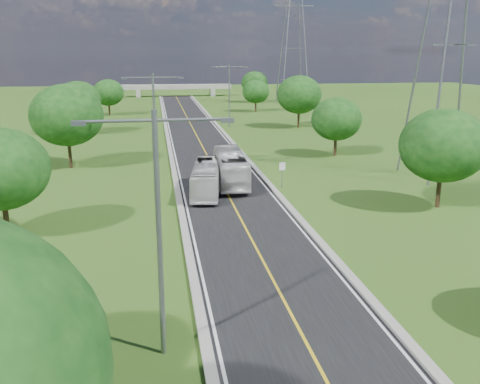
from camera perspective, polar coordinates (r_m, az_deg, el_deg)
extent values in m
plane|color=#305117|center=(69.19, -4.00, 4.76)|extent=(260.00, 260.00, 0.00)
cube|color=black|center=(75.08, -4.42, 5.57)|extent=(8.00, 150.00, 0.06)
cube|color=gray|center=(74.85, -7.67, 5.52)|extent=(0.50, 150.00, 0.22)
cube|color=gray|center=(75.53, -1.19, 5.73)|extent=(0.50, 150.00, 0.22)
cylinder|color=slate|center=(48.45, 4.51, 1.83)|extent=(0.08, 0.08, 2.40)
cube|color=white|center=(48.25, 4.53, 2.75)|extent=(0.55, 0.04, 0.70)
cube|color=gray|center=(148.34, -10.79, 10.31)|extent=(1.20, 3.00, 2.00)
cube|color=gray|center=(149.14, -2.96, 10.57)|extent=(1.20, 3.00, 2.00)
cube|color=gray|center=(148.29, -6.88, 11.08)|extent=(30.00, 3.00, 1.20)
cylinder|color=slate|center=(21.09, -8.61, -4.93)|extent=(0.22, 0.22, 10.00)
cylinder|color=slate|center=(20.07, -13.15, 7.37)|extent=(2.80, 0.12, 0.12)
cylinder|color=slate|center=(20.07, -5.09, 7.70)|extent=(2.80, 0.12, 0.12)
cube|color=slate|center=(20.21, -16.85, 7.03)|extent=(0.50, 0.25, 0.18)
cube|color=slate|center=(20.21, -1.38, 7.66)|extent=(0.50, 0.25, 0.18)
cylinder|color=slate|center=(53.34, -9.09, 7.04)|extent=(0.22, 0.22, 10.00)
cylinder|color=slate|center=(52.94, -10.84, 11.91)|extent=(2.80, 0.12, 0.12)
cylinder|color=slate|center=(52.94, -7.74, 12.04)|extent=(2.80, 0.12, 0.12)
cube|color=slate|center=(53.00, -12.27, 11.79)|extent=(0.50, 0.25, 0.18)
cube|color=slate|center=(53.00, -6.31, 12.03)|extent=(0.50, 0.25, 0.18)
cylinder|color=slate|center=(86.99, -1.15, 10.18)|extent=(0.22, 0.22, 10.00)
cylinder|color=slate|center=(86.55, -2.11, 13.20)|extent=(2.80, 0.12, 0.12)
cylinder|color=slate|center=(86.94, -0.23, 13.22)|extent=(2.80, 0.12, 0.12)
cube|color=slate|center=(86.41, -2.99, 13.15)|extent=(0.50, 0.25, 0.18)
cube|color=slate|center=(87.15, 0.64, 13.19)|extent=(0.50, 0.25, 0.18)
cube|color=slate|center=(127.34, 5.81, 19.18)|extent=(9.00, 0.25, 0.25)
cylinder|color=black|center=(38.75, -23.68, -2.51)|extent=(0.36, 0.36, 2.70)
ellipsoid|color=#103B10|center=(37.97, -24.19, 2.25)|extent=(6.30, 6.30, 5.36)
cylinder|color=black|center=(59.49, -17.69, 4.02)|extent=(0.36, 0.36, 3.24)
ellipsoid|color=#103B10|center=(58.92, -18.00, 7.80)|extent=(7.56, 7.56, 6.43)
cylinder|color=black|center=(83.29, -16.73, 6.89)|extent=(0.36, 0.36, 2.88)
ellipsoid|color=#103B10|center=(82.91, -16.91, 9.30)|extent=(6.72, 6.72, 5.71)
cylinder|color=black|center=(106.76, -13.77, 8.62)|extent=(0.36, 0.36, 2.52)
ellipsoid|color=#103B10|center=(106.49, -13.87, 10.26)|extent=(5.88, 5.88, 5.00)
cylinder|color=black|center=(45.06, 20.43, 0.24)|extent=(0.36, 0.36, 2.88)
ellipsoid|color=#103B10|center=(44.36, 20.84, 4.65)|extent=(6.72, 6.72, 5.71)
cylinder|color=black|center=(64.36, 10.12, 4.94)|extent=(0.36, 0.36, 2.52)
ellipsoid|color=#103B10|center=(63.91, 10.25, 7.66)|extent=(5.88, 5.88, 5.00)
cylinder|color=black|center=(87.60, 6.25, 7.85)|extent=(0.36, 0.36, 3.06)
ellipsoid|color=#103B10|center=(87.23, 6.32, 10.29)|extent=(7.14, 7.14, 6.07)
cylinder|color=black|center=(110.34, 1.68, 9.17)|extent=(0.36, 0.36, 2.34)
ellipsoid|color=#103B10|center=(110.09, 1.69, 10.65)|extent=(5.46, 5.46, 4.64)
cylinder|color=black|center=(130.54, 1.56, 10.13)|extent=(0.36, 0.36, 2.70)
ellipsoid|color=#103B10|center=(130.31, 1.57, 11.58)|extent=(6.30, 6.30, 5.36)
imported|color=silver|center=(49.68, -1.03, 2.63)|extent=(3.07, 10.94, 3.02)
imported|color=silver|center=(46.36, -3.61, 1.48)|extent=(3.56, 9.70, 2.64)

